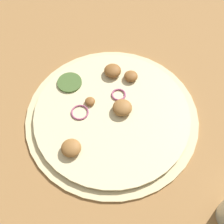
% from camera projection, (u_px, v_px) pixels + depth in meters
% --- Properties ---
extents(ground_plane, '(3.00, 3.00, 0.00)m').
position_uv_depth(ground_plane, '(112.00, 117.00, 0.61)').
color(ground_plane, '#9E703F').
extents(pizza, '(0.34, 0.34, 0.03)m').
position_uv_depth(pizza, '(111.00, 114.00, 0.61)').
color(pizza, beige).
rests_on(pizza, ground_plane).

